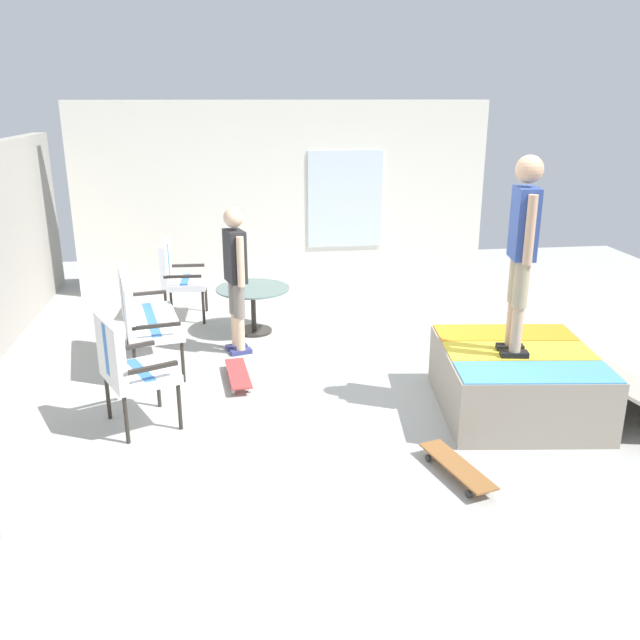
# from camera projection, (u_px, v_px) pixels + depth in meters

# --- Properties ---
(ground_plane) EXTENTS (12.00, 12.00, 0.10)m
(ground_plane) POSITION_uv_depth(u_px,v_px,m) (365.00, 392.00, 6.81)
(ground_plane) COLOR #A8A8A3
(house_facade) EXTENTS (0.23, 6.00, 2.74)m
(house_facade) POSITION_uv_depth(u_px,v_px,m) (284.00, 198.00, 9.88)
(house_facade) COLOR white
(house_facade) RESTS_ON ground_plane
(skate_ramp) EXTENTS (1.72, 2.30, 0.60)m
(skate_ramp) POSITION_uv_depth(u_px,v_px,m) (520.00, 381.00, 6.21)
(skate_ramp) COLOR gray
(skate_ramp) RESTS_ON ground_plane
(patio_bench) EXTENTS (1.33, 0.79, 1.02)m
(patio_bench) POSITION_uv_depth(u_px,v_px,m) (140.00, 312.00, 7.15)
(patio_bench) COLOR #2D2823
(patio_bench) RESTS_ON ground_plane
(patio_chair_near_house) EXTENTS (0.64, 0.57, 1.02)m
(patio_chair_near_house) POSITION_uv_depth(u_px,v_px,m) (176.00, 273.00, 8.71)
(patio_chair_near_house) COLOR #2D2823
(patio_chair_near_house) RESTS_ON ground_plane
(patio_chair_by_wall) EXTENTS (0.79, 0.76, 1.02)m
(patio_chair_by_wall) POSITION_uv_depth(u_px,v_px,m) (127.00, 363.00, 5.79)
(patio_chair_by_wall) COLOR #2D2823
(patio_chair_by_wall) RESTS_ON ground_plane
(patio_table) EXTENTS (0.90, 0.90, 0.57)m
(patio_table) POSITION_uv_depth(u_px,v_px,m) (253.00, 301.00, 8.26)
(patio_table) COLOR #2D2823
(patio_table) RESTS_ON ground_plane
(person_watching) EXTENTS (0.46, 0.31, 1.66)m
(person_watching) POSITION_uv_depth(u_px,v_px,m) (236.00, 270.00, 7.45)
(person_watching) COLOR navy
(person_watching) RESTS_ON ground_plane
(person_skater) EXTENTS (0.47, 0.28, 1.74)m
(person_skater) POSITION_uv_depth(u_px,v_px,m) (523.00, 241.00, 5.72)
(person_skater) COLOR black
(person_skater) RESTS_ON skate_ramp
(skateboard_by_bench) EXTENTS (0.82, 0.27, 0.10)m
(skateboard_by_bench) POSITION_uv_depth(u_px,v_px,m) (238.00, 374.00, 6.90)
(skateboard_by_bench) COLOR #B23838
(skateboard_by_bench) RESTS_ON ground_plane
(skateboard_spare) EXTENTS (0.82, 0.40, 0.10)m
(skateboard_spare) POSITION_uv_depth(u_px,v_px,m) (457.00, 466.00, 5.18)
(skateboard_spare) COLOR brown
(skateboard_spare) RESTS_ON ground_plane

